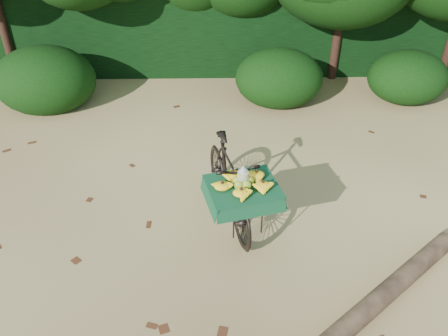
{
  "coord_description": "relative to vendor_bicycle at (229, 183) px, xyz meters",
  "views": [
    {
      "loc": [
        0.28,
        -4.12,
        4.43
      ],
      "look_at": [
        0.37,
        0.79,
        0.9
      ],
      "focal_mm": 38.0,
      "sensor_mm": 36.0,
      "label": 1
    }
  ],
  "objects": [
    {
      "name": "bush_clumps",
      "position": [
        0.06,
        3.42,
        -0.15
      ],
      "size": [
        8.8,
        1.7,
        0.9
      ],
      "primitive_type": null,
      "color": "black",
      "rests_on": "ground"
    },
    {
      "name": "vendor_bicycle",
      "position": [
        0.0,
        0.0,
        0.0
      ],
      "size": [
        1.15,
        2.03,
        1.17
      ],
      "rotation": [
        0.0,
        0.0,
        0.25
      ],
      "color": "black",
      "rests_on": "ground"
    },
    {
      "name": "hedge_backdrop",
      "position": [
        -0.44,
        5.42,
        0.3
      ],
      "size": [
        26.0,
        1.8,
        1.8
      ],
      "primitive_type": "cube",
      "color": "black",
      "rests_on": "ground"
    },
    {
      "name": "leaf_litter",
      "position": [
        -0.44,
        -0.23,
        -0.59
      ],
      "size": [
        7.0,
        7.3,
        0.01
      ],
      "primitive_type": null,
      "color": "#472413",
      "rests_on": "ground"
    },
    {
      "name": "ground",
      "position": [
        -0.44,
        -0.88,
        -0.6
      ],
      "size": [
        80.0,
        80.0,
        0.0
      ],
      "primitive_type": "plane",
      "color": "tan",
      "rests_on": "ground"
    },
    {
      "name": "fallen_log",
      "position": [
        1.51,
        -1.67,
        -0.48
      ],
      "size": [
        2.68,
        2.23,
        0.23
      ],
      "primitive_type": "cylinder",
      "rotation": [
        1.57,
        0.0,
        -0.89
      ],
      "color": "brown",
      "rests_on": "ground"
    }
  ]
}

